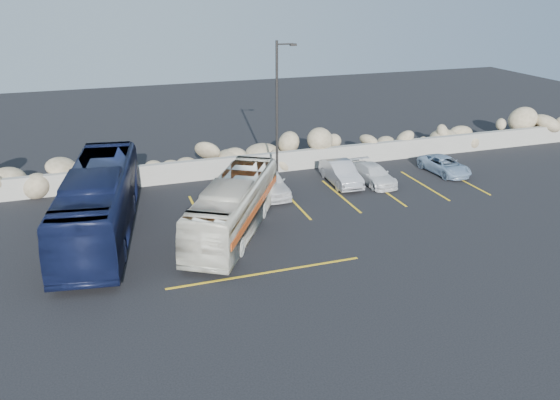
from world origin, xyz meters
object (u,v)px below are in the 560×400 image
object	(u,v)px
lamppost	(278,111)
tour_coach	(99,202)
car_b	(341,173)
vintage_bus	(234,206)
car_a	(268,182)
car_c	(373,174)
car_d	(445,165)

from	to	relation	value
lamppost	tour_coach	xyz separation A→B (m)	(-9.62, -3.41, -2.73)
tour_coach	car_b	xyz separation A→B (m)	(13.17, 2.69, -0.92)
vintage_bus	car_a	bearing A→B (deg)	85.09
tour_coach	car_a	world-z (taller)	tour_coach
tour_coach	car_c	bearing A→B (deg)	16.94
vintage_bus	car_b	xyz separation A→B (m)	(7.35, 4.36, -0.62)
vintage_bus	car_b	distance (m)	8.57
vintage_bus	lamppost	bearing A→B (deg)	83.32
car_a	car_c	xyz separation A→B (m)	(6.28, -0.27, -0.18)
tour_coach	car_d	xyz separation A→B (m)	(19.88, 2.39, -1.06)
lamppost	car_d	size ratio (longest dim) A/B	2.21
vintage_bus	car_c	bearing A→B (deg)	52.88
vintage_bus	car_c	xyz separation A→B (m)	(9.16, 3.85, -0.73)
car_c	car_b	bearing A→B (deg)	161.66
lamppost	tour_coach	size ratio (longest dim) A/B	0.71
lamppost	car_b	size ratio (longest dim) A/B	2.06
lamppost	car_a	world-z (taller)	lamppost
vintage_bus	tour_coach	distance (m)	6.06
lamppost	car_d	distance (m)	10.99
vintage_bus	car_c	distance (m)	9.97
lamppost	car_b	xyz separation A→B (m)	(3.55, -0.72, -3.66)
car_d	car_b	bearing A→B (deg)	172.63
tour_coach	car_c	xyz separation A→B (m)	(14.99, 2.18, -1.03)
lamppost	car_c	distance (m)	6.67
car_b	car_c	size ratio (longest dim) A/B	1.06
car_c	tour_coach	bearing A→B (deg)	-174.43
car_a	car_b	distance (m)	4.47
vintage_bus	car_b	world-z (taller)	vintage_bus
vintage_bus	car_a	xyz separation A→B (m)	(2.88, 4.12, -0.55)
lamppost	vintage_bus	xyz separation A→B (m)	(-3.80, -5.08, -3.04)
car_a	car_d	world-z (taller)	car_a
vintage_bus	car_b	size ratio (longest dim) A/B	2.33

